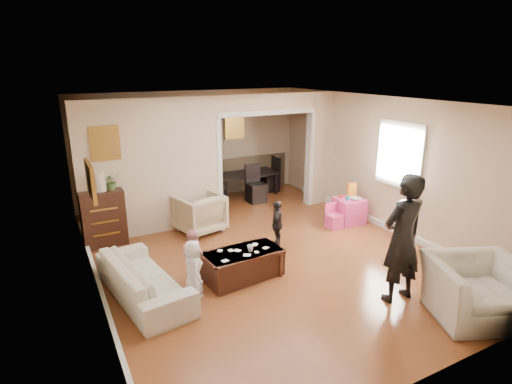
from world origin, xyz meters
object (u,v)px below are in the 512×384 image
coffee_cup (250,248)px  child_kneel_b (193,255)px  child_kneel_a (193,269)px  play_table (349,211)px  cyan_cup (348,198)px  adult_person (403,239)px  dining_table (244,184)px  dresser (104,218)px  armchair_front (477,290)px  coffee_table (243,264)px  sofa (144,278)px  armchair_back (200,213)px  child_toddler (277,224)px  table_lamp (99,181)px

coffee_cup → child_kneel_b: child_kneel_b is taller
coffee_cup → child_kneel_a: (-0.95, -0.10, -0.07)m
play_table → coffee_cup: bearing=-158.7°
cyan_cup → adult_person: bearing=-115.6°
dining_table → dresser: bearing=-157.0°
coffee_cup → play_table: bearing=21.3°
armchair_front → coffee_table: (-2.24, 2.32, -0.16)m
sofa → adult_person: (3.13, -1.72, 0.63)m
coffee_table → play_table: play_table is taller
armchair_back → dresser: size_ratio=0.82×
adult_person → cyan_cup: bearing=-116.1°
dresser → coffee_cup: 2.94m
child_kneel_a → dining_table: bearing=-31.3°
child_kneel_a → child_toddler: size_ratio=0.98×
armchair_back → adult_person: 3.98m
armchair_front → cyan_cup: size_ratio=14.63×
child_kneel_a → child_kneel_b: bearing=-15.0°
sofa → armchair_front: (3.72, -2.49, 0.10)m
coffee_cup → cyan_cup: cyan_cup is taller
child_toddler → adult_person: bearing=58.0°
dresser → play_table: bearing=-14.6°
sofa → child_kneel_b: bearing=-89.1°
dining_table → adult_person: bearing=-92.7°
dresser → child_kneel_b: dresser is taller
table_lamp → child_kneel_a: (0.84, -2.44, -0.78)m
child_toddler → sofa: bearing=-33.7°
table_lamp → child_toddler: size_ratio=0.42×
cyan_cup → adult_person: adult_person is taller
child_kneel_b → child_kneel_a: bearing=135.0°
sofa → coffee_cup: (1.58, -0.22, 0.21)m
armchair_front → coffee_cup: armchair_front is taller
coffee_table → adult_person: bearing=-43.2°
sofa → armchair_back: (1.54, 1.89, 0.10)m
child_kneel_a → armchair_back: bearing=-18.9°
play_table → child_toddler: child_toddler is taller
coffee_cup → dining_table: size_ratio=0.06×
dresser → armchair_front: bearing=-49.6°
dresser → child_kneel_b: 2.22m
sofa → table_lamp: table_lamp is taller
sofa → dining_table: 4.97m
coffee_cup → cyan_cup: size_ratio=1.24×
child_kneel_a → child_toddler: child_toddler is taller
coffee_table → armchair_front: bearing=-46.1°
armchair_back → play_table: (2.92, -0.99, -0.12)m
sofa → dresser: size_ratio=1.89×
dresser → child_kneel_a: bearing=-71.0°
armchair_back → dresser: 1.77m
play_table → child_toddler: bearing=-170.4°
dresser → coffee_cup: dresser is taller
armchair_front → child_kneel_a: (-3.09, 2.17, 0.04)m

